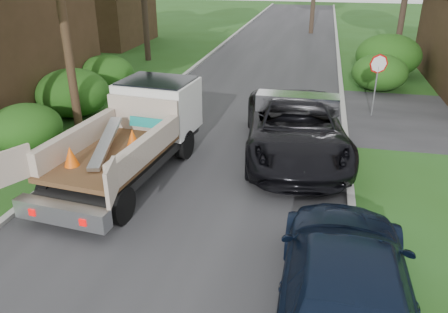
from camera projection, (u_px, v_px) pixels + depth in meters
ground at (180, 219)px, 10.64m from camera, size 120.00×120.00×0.00m
road at (248, 100)px, 19.52m from camera, size 8.00×90.00×0.02m
curb_left at (161, 93)px, 20.31m from camera, size 0.20×90.00×0.12m
curb_right at (343, 105)px, 18.70m from camera, size 0.20×90.00×0.12m
stop_sign at (378, 72)px, 16.88m from camera, size 0.71×0.32×2.48m
house_left_far at (93, 0)px, 31.57m from camera, size 7.56×7.56×6.00m
hedge_left_a at (25, 128)px, 14.20m from camera, size 2.34×2.34×1.53m
hedge_left_b at (73, 93)px, 17.30m from camera, size 2.86×2.86×1.87m
hedge_left_c at (106, 74)px, 20.51m from camera, size 2.60×2.60×1.70m
hedge_right_a at (380, 73)px, 20.70m from camera, size 2.60×2.60×1.70m
hedge_right_b at (388, 55)px, 23.13m from camera, size 3.38×3.38×2.21m
flatbed_truck at (142, 125)px, 12.90m from camera, size 3.21×6.51×2.38m
black_pickup at (295, 128)px, 13.79m from camera, size 3.97×6.97×1.83m
navy_suv at (345, 282)px, 7.34m from camera, size 2.35×5.70×1.65m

